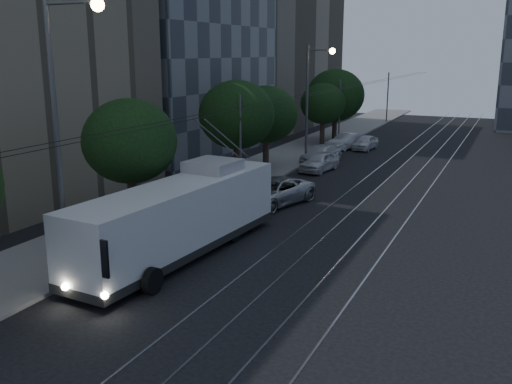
{
  "coord_description": "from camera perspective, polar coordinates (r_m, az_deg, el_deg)",
  "views": [
    {
      "loc": [
        9.43,
        -19.66,
        8.37
      ],
      "look_at": [
        -0.77,
        2.38,
        2.39
      ],
      "focal_mm": 40.0,
      "sensor_mm": 36.0,
      "label": 1
    }
  ],
  "objects": [
    {
      "name": "tree_2",
      "position": [
        35.59,
        -1.93,
        7.71
      ],
      "size": [
        4.73,
        4.73,
        6.72
      ],
      "color": "#30241A",
      "rests_on": "ground"
    },
    {
      "name": "ground",
      "position": [
        23.36,
        -0.75,
        -7.17
      ],
      "size": [
        120.0,
        120.0,
        0.0
      ],
      "primitive_type": "plane",
      "color": "black",
      "rests_on": "ground"
    },
    {
      "name": "trolleybus",
      "position": [
        24.03,
        -7.45,
        -2.5
      ],
      "size": [
        3.37,
        12.13,
        5.63
      ],
      "rotation": [
        0.0,
        0.0,
        -0.07
      ],
      "color": "#BDBDBF",
      "rests_on": "ground"
    },
    {
      "name": "car_white_a",
      "position": [
        41.37,
        6.37,
        3.06
      ],
      "size": [
        2.17,
        4.27,
        1.39
      ],
      "primitive_type": "imported",
      "rotation": [
        0.0,
        0.0,
        -0.13
      ],
      "color": "silver",
      "rests_on": "ground"
    },
    {
      "name": "tree_3",
      "position": [
        40.91,
        1.01,
        7.75
      ],
      "size": [
        4.52,
        4.52,
        6.09
      ],
      "color": "#30241A",
      "rests_on": "ground"
    },
    {
      "name": "overhead_wires",
      "position": [
        42.48,
        4.87,
        7.16
      ],
      "size": [
        2.23,
        90.0,
        6.0
      ],
      "color": "black",
      "rests_on": "ground"
    },
    {
      "name": "car_white_b",
      "position": [
        44.57,
        6.52,
        3.78
      ],
      "size": [
        2.59,
        4.78,
        1.31
      ],
      "primitive_type": "imported",
      "rotation": [
        0.0,
        0.0,
        -0.17
      ],
      "color": "silver",
      "rests_on": "ground"
    },
    {
      "name": "sidewalk",
      "position": [
        43.91,
        1.68,
        2.94
      ],
      "size": [
        5.0,
        90.0,
        0.15
      ],
      "primitive_type": "cube",
      "color": "gray",
      "rests_on": "ground"
    },
    {
      "name": "car_white_c",
      "position": [
        51.14,
        9.0,
        5.02
      ],
      "size": [
        2.62,
        4.4,
        1.37
      ],
      "primitive_type": "imported",
      "rotation": [
        0.0,
        0.0,
        -0.3
      ],
      "color": "#BCBBC0",
      "rests_on": "ground"
    },
    {
      "name": "car_white_d",
      "position": [
        51.22,
        10.88,
        4.89
      ],
      "size": [
        1.75,
        3.78,
        1.25
      ],
      "primitive_type": "imported",
      "rotation": [
        0.0,
        0.0,
        -0.07
      ],
      "color": "silver",
      "rests_on": "ground"
    },
    {
      "name": "tree_1",
      "position": [
        26.5,
        -12.51,
        4.95
      ],
      "size": [
        4.29,
        4.29,
        6.38
      ],
      "color": "#30241A",
      "rests_on": "ground"
    },
    {
      "name": "streetlamp_near",
      "position": [
        20.98,
        -18.62,
        7.22
      ],
      "size": [
        2.49,
        0.44,
        10.35
      ],
      "color": "#525254",
      "rests_on": "ground"
    },
    {
      "name": "pickup_silver",
      "position": [
        31.94,
        1.76,
        0.02
      ],
      "size": [
        3.85,
        5.83,
        1.49
      ],
      "primitive_type": "imported",
      "rotation": [
        0.0,
        0.0,
        -0.28
      ],
      "color": "#A9ACB1",
      "rests_on": "ground"
    },
    {
      "name": "tree_4",
      "position": [
        52.17,
        6.71,
        8.76
      ],
      "size": [
        4.07,
        4.07,
        5.7
      ],
      "color": "#30241A",
      "rests_on": "ground"
    },
    {
      "name": "streetlamp_far",
      "position": [
        43.25,
        5.64,
        9.84
      ],
      "size": [
        2.18,
        0.44,
        8.87
      ],
      "color": "#525254",
      "rests_on": "ground"
    },
    {
      "name": "tree_5",
      "position": [
        54.75,
        7.96,
        9.56
      ],
      "size": [
        5.39,
        5.39,
        6.85
      ],
      "color": "#30241A",
      "rests_on": "ground"
    },
    {
      "name": "tram_rails",
      "position": [
        41.12,
        14.61,
        1.65
      ],
      "size": [
        4.52,
        90.0,
        0.02
      ],
      "color": "gray",
      "rests_on": "ground"
    }
  ]
}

